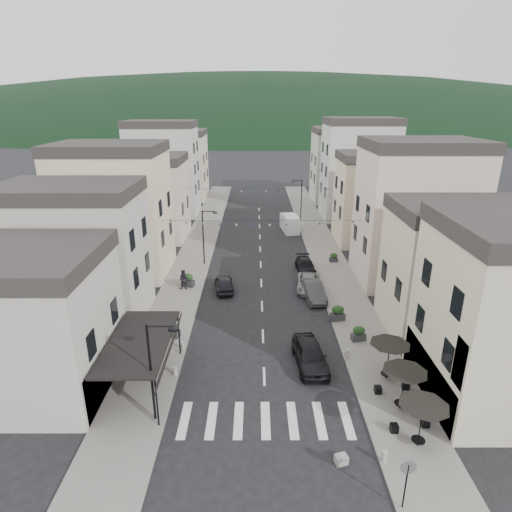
{
  "coord_description": "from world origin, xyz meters",
  "views": [
    {
      "loc": [
        -0.55,
        -17.16,
        16.66
      ],
      "look_at": [
        -0.52,
        19.04,
        3.5
      ],
      "focal_mm": 30.0,
      "sensor_mm": 36.0,
      "label": 1
    }
  ],
  "objects_px": {
    "delivery_van": "(290,223)",
    "pedestrian_a": "(144,339)",
    "parked_car_c": "(309,283)",
    "parked_car_d": "(305,266)",
    "pedestrian_b": "(184,280)",
    "parked_car_a": "(310,355)",
    "parked_car_e": "(224,283)",
    "parked_car_b": "(313,291)"
  },
  "relations": [
    {
      "from": "delivery_van",
      "to": "pedestrian_a",
      "type": "height_order",
      "value": "delivery_van"
    },
    {
      "from": "parked_car_c",
      "to": "pedestrian_a",
      "type": "bearing_deg",
      "value": -134.92
    },
    {
      "from": "parked_car_d",
      "to": "pedestrian_a",
      "type": "xyz_separation_m",
      "value": [
        -13.03,
        -14.87,
        0.27
      ]
    },
    {
      "from": "parked_car_c",
      "to": "pedestrian_b",
      "type": "relative_size",
      "value": 2.43
    },
    {
      "from": "parked_car_a",
      "to": "pedestrian_a",
      "type": "xyz_separation_m",
      "value": [
        -11.49,
        1.88,
        0.09
      ]
    },
    {
      "from": "parked_car_a",
      "to": "parked_car_e",
      "type": "relative_size",
      "value": 1.19
    },
    {
      "from": "parked_car_d",
      "to": "pedestrian_b",
      "type": "relative_size",
      "value": 2.29
    },
    {
      "from": "parked_car_c",
      "to": "parked_car_e",
      "type": "relative_size",
      "value": 1.15
    },
    {
      "from": "parked_car_a",
      "to": "pedestrian_a",
      "type": "distance_m",
      "value": 11.65
    },
    {
      "from": "parked_car_e",
      "to": "delivery_van",
      "type": "xyz_separation_m",
      "value": [
        7.56,
        19.35,
        0.42
      ]
    },
    {
      "from": "parked_car_c",
      "to": "parked_car_e",
      "type": "distance_m",
      "value": 7.88
    },
    {
      "from": "parked_car_d",
      "to": "parked_car_e",
      "type": "relative_size",
      "value": 1.08
    },
    {
      "from": "parked_car_e",
      "to": "pedestrian_a",
      "type": "distance_m",
      "value": 11.36
    },
    {
      "from": "parked_car_d",
      "to": "parked_car_e",
      "type": "bearing_deg",
      "value": -152.7
    },
    {
      "from": "parked_car_b",
      "to": "delivery_van",
      "type": "distance_m",
      "value": 21.16
    },
    {
      "from": "parked_car_a",
      "to": "parked_car_c",
      "type": "bearing_deg",
      "value": 78.37
    },
    {
      "from": "parked_car_c",
      "to": "pedestrian_a",
      "type": "xyz_separation_m",
      "value": [
        -12.83,
        -10.35,
        0.26
      ]
    },
    {
      "from": "parked_car_d",
      "to": "parked_car_a",
      "type": "bearing_deg",
      "value": -97.86
    },
    {
      "from": "parked_car_c",
      "to": "parked_car_e",
      "type": "xyz_separation_m",
      "value": [
        -7.87,
        -0.12,
        0.04
      ]
    },
    {
      "from": "parked_car_a",
      "to": "parked_car_e",
      "type": "bearing_deg",
      "value": 112.98
    },
    {
      "from": "parked_car_c",
      "to": "pedestrian_b",
      "type": "distance_m",
      "value": 11.6
    },
    {
      "from": "parked_car_c",
      "to": "parked_car_d",
      "type": "bearing_deg",
      "value": 93.6
    },
    {
      "from": "parked_car_c",
      "to": "parked_car_b",
      "type": "bearing_deg",
      "value": -77.72
    },
    {
      "from": "parked_car_d",
      "to": "pedestrian_a",
      "type": "distance_m",
      "value": 19.78
    },
    {
      "from": "parked_car_d",
      "to": "pedestrian_a",
      "type": "relative_size",
      "value": 2.79
    },
    {
      "from": "parked_car_a",
      "to": "parked_car_b",
      "type": "distance_m",
      "value": 10.42
    },
    {
      "from": "parked_car_d",
      "to": "delivery_van",
      "type": "relative_size",
      "value": 0.89
    },
    {
      "from": "parked_car_d",
      "to": "pedestrian_b",
      "type": "distance_m",
      "value": 12.71
    },
    {
      "from": "parked_car_b",
      "to": "parked_car_a",
      "type": "bearing_deg",
      "value": -104.81
    },
    {
      "from": "parked_car_a",
      "to": "parked_car_c",
      "type": "xyz_separation_m",
      "value": [
        1.34,
        12.22,
        -0.17
      ]
    },
    {
      "from": "parked_car_d",
      "to": "pedestrian_a",
      "type": "bearing_deg",
      "value": -133.84
    },
    {
      "from": "parked_car_d",
      "to": "parked_car_b",
      "type": "bearing_deg",
      "value": -92.61
    },
    {
      "from": "parked_car_b",
      "to": "parked_car_d",
      "type": "relative_size",
      "value": 1.03
    },
    {
      "from": "parked_car_c",
      "to": "parked_car_d",
      "type": "xyz_separation_m",
      "value": [
        0.2,
        4.53,
        -0.01
      ]
    },
    {
      "from": "parked_car_a",
      "to": "pedestrian_b",
      "type": "height_order",
      "value": "pedestrian_b"
    },
    {
      "from": "parked_car_b",
      "to": "pedestrian_b",
      "type": "height_order",
      "value": "pedestrian_b"
    },
    {
      "from": "parked_car_e",
      "to": "pedestrian_b",
      "type": "relative_size",
      "value": 2.11
    },
    {
      "from": "pedestrian_b",
      "to": "parked_car_e",
      "type": "bearing_deg",
      "value": 6.09
    },
    {
      "from": "delivery_van",
      "to": "pedestrian_b",
      "type": "xyz_separation_m",
      "value": [
        -11.28,
        -19.43,
        -0.03
      ]
    },
    {
      "from": "delivery_van",
      "to": "pedestrian_b",
      "type": "distance_m",
      "value": 22.46
    },
    {
      "from": "parked_car_e",
      "to": "pedestrian_b",
      "type": "bearing_deg",
      "value": -6.81
    },
    {
      "from": "parked_car_b",
      "to": "delivery_van",
      "type": "xyz_separation_m",
      "value": [
        -0.52,
        21.15,
        0.36
      ]
    }
  ]
}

